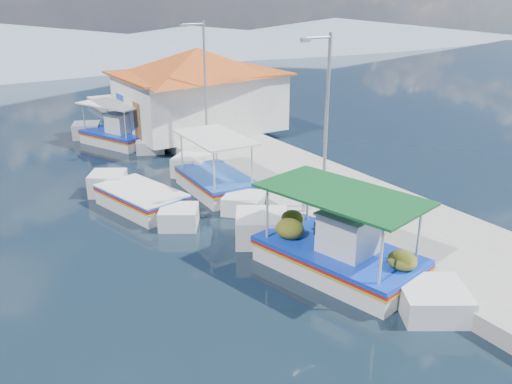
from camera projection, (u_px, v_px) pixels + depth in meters
ground at (240, 276)px, 15.47m from camera, size 160.00×160.00×0.00m
quay at (288, 176)px, 23.08m from camera, size 5.00×44.00×0.50m
bollards at (255, 181)px, 21.30m from camera, size 0.20×17.20×0.30m
main_caique at (337, 255)px, 15.59m from camera, size 3.68×8.17×2.76m
caique_green_canopy at (215, 182)px, 21.93m from camera, size 2.26×6.95×2.60m
caique_blue_hull at (141, 200)px, 20.25m from camera, size 2.90×6.28×1.15m
caique_far at (118, 136)px, 28.76m from camera, size 3.79×6.46×2.45m
harbor_building at (199, 87)px, 29.49m from camera, size 10.49×10.49×4.40m
lamp_post_near at (325, 114)px, 17.95m from camera, size 1.21×0.14×6.00m
lamp_post_far at (203, 79)px, 25.10m from camera, size 1.21×0.14×6.00m
mountain_ridge at (45, 44)px, 62.48m from camera, size 171.40×96.00×5.50m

